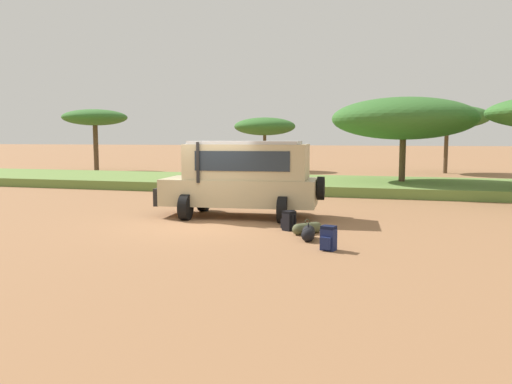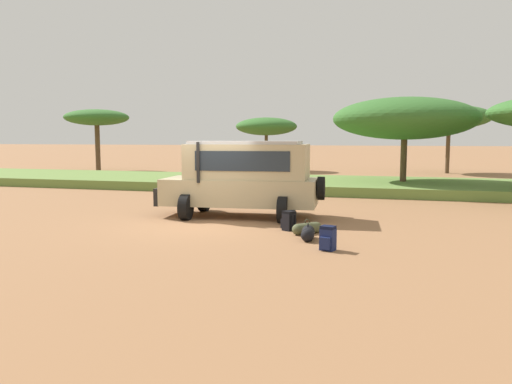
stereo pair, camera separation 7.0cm
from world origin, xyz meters
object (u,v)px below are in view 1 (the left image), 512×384
object	(u,v)px
acacia_tree_right_mid	(447,117)
duffel_bag_soft_canvas	(308,233)
backpack_beside_front_wheel	(289,221)
safari_vehicle	(243,177)
acacia_tree_far_left	(95,118)
acacia_tree_centre_back	(404,119)
acacia_tree_left_mid	(265,127)
backpack_cluster_center	(328,238)
duffel_bag_low_black_case	(307,228)

from	to	relation	value
acacia_tree_right_mid	duffel_bag_soft_canvas	bearing A→B (deg)	-101.65
backpack_beside_front_wheel	safari_vehicle	bearing A→B (deg)	134.45
safari_vehicle	acacia_tree_far_left	xyz separation A→B (m)	(-17.83, 18.69, 2.79)
acacia_tree_centre_back	safari_vehicle	bearing A→B (deg)	-116.53
acacia_tree_far_left	acacia_tree_centre_back	xyz separation A→B (m)	(22.80, -8.73, -0.62)
duffel_bag_soft_canvas	acacia_tree_left_mid	world-z (taller)	acacia_tree_left_mid
backpack_cluster_center	acacia_tree_far_left	size ratio (longest dim) A/B	0.11
backpack_cluster_center	acacia_tree_left_mid	size ratio (longest dim) A/B	0.12
backpack_beside_front_wheel	duffel_bag_soft_canvas	distance (m)	1.34
safari_vehicle	backpack_cluster_center	distance (m)	5.37
acacia_tree_left_mid	acacia_tree_right_mid	world-z (taller)	acacia_tree_right_mid
acacia_tree_centre_back	backpack_cluster_center	bearing A→B (deg)	-96.76
duffel_bag_low_black_case	acacia_tree_right_mid	xyz separation A→B (m)	(5.58, 25.52, 3.87)
safari_vehicle	acacia_tree_centre_back	xyz separation A→B (m)	(4.97, 9.95, 2.17)
backpack_beside_front_wheel	acacia_tree_centre_back	bearing A→B (deg)	75.65
safari_vehicle	duffel_bag_low_black_case	size ratio (longest dim) A/B	7.16
backpack_cluster_center	acacia_tree_left_mid	xyz separation A→B (m)	(-8.55, 26.49, 3.15)
duffel_bag_low_black_case	acacia_tree_left_mid	distance (m)	26.09
acacia_tree_right_mid	duffel_bag_low_black_case	bearing A→B (deg)	-102.33
backpack_cluster_center	acacia_tree_right_mid	xyz separation A→B (m)	(4.78, 27.31, 3.75)
safari_vehicle	backpack_beside_front_wheel	bearing A→B (deg)	-45.55
safari_vehicle	acacia_tree_centre_back	world-z (taller)	acacia_tree_centre_back
acacia_tree_right_mid	acacia_tree_left_mid	bearing A→B (deg)	-176.47
backpack_cluster_center	duffel_bag_soft_canvas	size ratio (longest dim) A/B	0.67
duffel_bag_low_black_case	acacia_tree_left_mid	bearing A→B (deg)	107.42
backpack_beside_front_wheel	acacia_tree_far_left	bearing A→B (deg)	133.74
acacia_tree_left_mid	acacia_tree_centre_back	xyz separation A→B (m)	(10.22, -12.42, 0.04)
acacia_tree_far_left	acacia_tree_left_mid	xyz separation A→B (m)	(12.59, 3.69, -0.66)
backpack_beside_front_wheel	duffel_bag_low_black_case	xyz separation A→B (m)	(0.58, -0.36, -0.11)
safari_vehicle	backpack_cluster_center	xyz separation A→B (m)	(3.30, -4.11, -1.02)
backpack_cluster_center	acacia_tree_left_mid	bearing A→B (deg)	107.89
duffel_bag_low_black_case	acacia_tree_right_mid	bearing A→B (deg)	77.67
safari_vehicle	acacia_tree_far_left	world-z (taller)	acacia_tree_far_left
backpack_cluster_center	acacia_tree_right_mid	size ratio (longest dim) A/B	0.10
safari_vehicle	acacia_tree_centre_back	bearing A→B (deg)	63.47
duffel_bag_low_black_case	duffel_bag_soft_canvas	xyz separation A→B (m)	(0.16, -0.76, 0.02)
acacia_tree_left_mid	backpack_beside_front_wheel	bearing A→B (deg)	-73.58
backpack_beside_front_wheel	backpack_cluster_center	xyz separation A→B (m)	(1.38, -2.15, 0.01)
duffel_bag_soft_canvas	acacia_tree_centre_back	world-z (taller)	acacia_tree_centre_back
backpack_beside_front_wheel	acacia_tree_right_mid	world-z (taller)	acacia_tree_right_mid
backpack_beside_front_wheel	backpack_cluster_center	distance (m)	2.56
backpack_beside_front_wheel	acacia_tree_right_mid	bearing A→B (deg)	76.25
acacia_tree_far_left	acacia_tree_left_mid	distance (m)	13.13
acacia_tree_left_mid	acacia_tree_centre_back	world-z (taller)	acacia_tree_centre_back
acacia_tree_centre_back	acacia_tree_far_left	bearing A→B (deg)	159.04
duffel_bag_low_black_case	acacia_tree_far_left	distance (m)	29.50
duffel_bag_low_black_case	safari_vehicle	bearing A→B (deg)	137.15
safari_vehicle	backpack_beside_front_wheel	size ratio (longest dim) A/B	10.07
safari_vehicle	duffel_bag_low_black_case	xyz separation A→B (m)	(2.50, -2.32, -1.14)
acacia_tree_far_left	acacia_tree_right_mid	size ratio (longest dim) A/B	0.85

